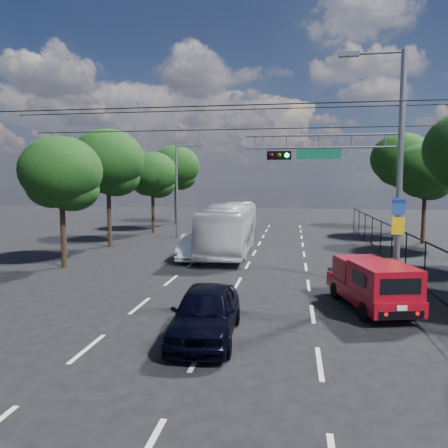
% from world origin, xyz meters
% --- Properties ---
extents(ground, '(120.00, 120.00, 0.00)m').
position_xyz_m(ground, '(0.00, 0.00, 0.00)').
color(ground, black).
rests_on(ground, ground).
extents(lane_markings, '(6.12, 38.00, 0.01)m').
position_xyz_m(lane_markings, '(-0.00, 14.00, 0.01)').
color(lane_markings, beige).
rests_on(lane_markings, ground).
extents(signal_mast, '(6.43, 0.39, 9.50)m').
position_xyz_m(signal_mast, '(5.28, 7.99, 5.24)').
color(signal_mast, slate).
rests_on(signal_mast, ground).
extents(streetlight_left, '(2.09, 0.22, 7.08)m').
position_xyz_m(streetlight_left, '(-6.33, 22.00, 3.94)').
color(streetlight_left, slate).
rests_on(streetlight_left, ground).
extents(utility_wires, '(22.00, 5.04, 0.74)m').
position_xyz_m(utility_wires, '(0.00, 8.83, 7.23)').
color(utility_wires, black).
rests_on(utility_wires, ground).
extents(fence_right, '(0.06, 34.03, 2.00)m').
position_xyz_m(fence_right, '(7.60, 12.17, 1.03)').
color(fence_right, black).
rests_on(fence_right, ground).
extents(tree_right_d, '(4.32, 4.32, 7.02)m').
position_xyz_m(tree_right_d, '(11.42, 22.02, 4.85)').
color(tree_right_d, black).
rests_on(tree_right_d, ground).
extents(tree_right_e, '(5.28, 5.28, 8.58)m').
position_xyz_m(tree_right_e, '(11.62, 30.02, 5.94)').
color(tree_right_e, black).
rests_on(tree_right_e, ground).
extents(tree_left_b, '(4.08, 4.08, 6.63)m').
position_xyz_m(tree_left_b, '(-9.18, 10.02, 4.58)').
color(tree_left_b, black).
rests_on(tree_left_b, ground).
extents(tree_left_c, '(4.80, 4.80, 7.80)m').
position_xyz_m(tree_left_c, '(-9.78, 17.02, 5.40)').
color(tree_left_c, black).
rests_on(tree_left_c, ground).
extents(tree_left_d, '(4.20, 4.20, 6.83)m').
position_xyz_m(tree_left_d, '(-9.38, 25.02, 4.72)').
color(tree_left_d, black).
rests_on(tree_left_d, ground).
extents(tree_left_e, '(4.92, 4.92, 7.99)m').
position_xyz_m(tree_left_e, '(-9.58, 33.02, 5.53)').
color(tree_left_e, black).
rests_on(tree_left_e, ground).
extents(red_pickup, '(2.69, 4.84, 1.71)m').
position_xyz_m(red_pickup, '(5.02, 4.90, 0.91)').
color(red_pickup, black).
rests_on(red_pickup, ground).
extents(navy_hatchback, '(1.92, 4.39, 1.47)m').
position_xyz_m(navy_hatchback, '(-0.07, 1.28, 0.74)').
color(navy_hatchback, black).
rests_on(navy_hatchback, ground).
extents(white_bus, '(2.74, 10.86, 3.01)m').
position_xyz_m(white_bus, '(-1.56, 16.16, 1.51)').
color(white_bus, silver).
rests_on(white_bus, ground).
extents(white_van, '(1.78, 4.31, 1.39)m').
position_xyz_m(white_van, '(-3.15, 13.31, 0.69)').
color(white_van, silver).
rests_on(white_van, ground).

